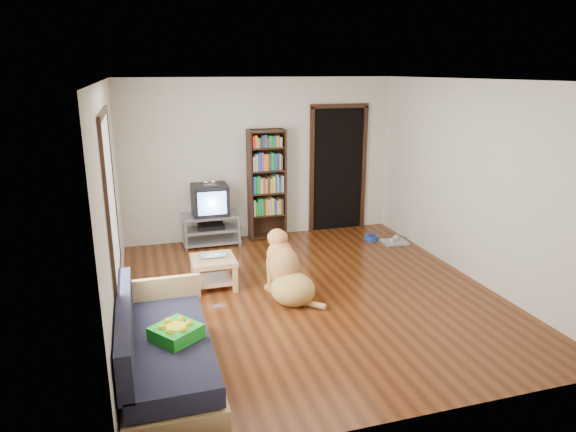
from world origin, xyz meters
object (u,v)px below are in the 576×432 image
object	(u,v)px
coffee_table	(213,267)
dog	(287,274)
dog_bowl	(371,238)
tv_stand	(211,228)
sofa	(163,354)
green_cushion	(176,332)
crt_tv	(210,199)
bookshelf	(267,179)
grey_rag	(395,242)
laptop	(213,258)

from	to	relation	value
coffee_table	dog	distance (m)	0.99
dog_bowl	dog	bearing A→B (deg)	-138.84
tv_stand	coffee_table	bearing A→B (deg)	-97.51
sofa	dog	world-z (taller)	dog
green_cushion	crt_tv	bearing A→B (deg)	40.38
dog_bowl	crt_tv	xyz separation A→B (m)	(-2.56, 0.57, 0.70)
crt_tv	sofa	size ratio (longest dim) A/B	0.32
green_cushion	dog	bearing A→B (deg)	7.72
dog_bowl	sofa	size ratio (longest dim) A/B	0.12
tv_stand	sofa	bearing A→B (deg)	-105.02
tv_stand	bookshelf	size ratio (longest dim) A/B	0.50
grey_rag	crt_tv	bearing A→B (deg)	164.03
sofa	dog_bowl	bearing A→B (deg)	41.14
dog_bowl	tv_stand	xyz separation A→B (m)	(-2.56, 0.55, 0.23)
bookshelf	tv_stand	bearing A→B (deg)	-174.37
bookshelf	dog	distance (m)	2.48
dog_bowl	sofa	bearing A→B (deg)	-138.86
dog_bowl	bookshelf	world-z (taller)	bookshelf
dog_bowl	grey_rag	world-z (taller)	dog_bowl
tv_stand	dog_bowl	bearing A→B (deg)	-12.05
tv_stand	dog	size ratio (longest dim) A/B	0.93
crt_tv	bookshelf	distance (m)	0.99
green_cushion	sofa	world-z (taller)	sofa
tv_stand	crt_tv	xyz separation A→B (m)	(0.00, 0.02, 0.47)
crt_tv	dog	xyz separation A→B (m)	(0.59, -2.29, -0.43)
grey_rag	coffee_table	bearing A→B (deg)	-163.62
tv_stand	dog	xyz separation A→B (m)	(0.59, -2.27, 0.04)
dog_bowl	grey_rag	xyz separation A→B (m)	(0.30, -0.25, -0.03)
bookshelf	coffee_table	distance (m)	2.26
green_cushion	dog	xyz separation A→B (m)	(1.44, 1.41, -0.17)
green_cushion	sofa	size ratio (longest dim) A/B	0.20
crt_tv	green_cushion	bearing A→B (deg)	-102.95
dog_bowl	laptop	bearing A→B (deg)	-156.91
dog	green_cushion	bearing A→B (deg)	-135.61
tv_stand	bookshelf	bearing A→B (deg)	5.63
green_cushion	crt_tv	xyz separation A→B (m)	(0.85, 3.70, 0.26)
dog_bowl	crt_tv	distance (m)	2.71
grey_rag	crt_tv	world-z (taller)	crt_tv
coffee_table	crt_tv	bearing A→B (deg)	82.59
crt_tv	bookshelf	bearing A→B (deg)	4.32
dog	crt_tv	bearing A→B (deg)	104.43
laptop	dog	distance (m)	0.98
sofa	coffee_table	xyz separation A→B (m)	(0.75, 1.93, 0.02)
crt_tv	bookshelf	xyz separation A→B (m)	(0.95, 0.07, 0.26)
dog_bowl	tv_stand	distance (m)	2.62
coffee_table	bookshelf	bearing A→B (deg)	56.81
grey_rag	dog	size ratio (longest dim) A/B	0.42
grey_rag	coffee_table	size ratio (longest dim) A/B	0.73
laptop	bookshelf	world-z (taller)	bookshelf
bookshelf	laptop	bearing A→B (deg)	-122.75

